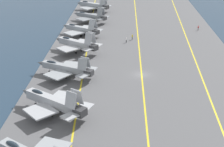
{
  "coord_description": "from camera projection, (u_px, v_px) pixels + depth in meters",
  "views": [
    {
      "loc": [
        -79.29,
        4.25,
        35.0
      ],
      "look_at": [
        -5.38,
        7.26,
        2.9
      ],
      "focal_mm": 55.0,
      "sensor_mm": 36.0,
      "label": 1
    }
  ],
  "objects": [
    {
      "name": "ground_plane",
      "position": [
        142.0,
        76.0,
        86.45
      ],
      "size": [
        2000.0,
        2000.0,
        0.0
      ],
      "primitive_type": "plane",
      "color": "#23384C"
    },
    {
      "name": "carrier_deck",
      "position": [
        142.0,
        75.0,
        86.37
      ],
      "size": [
        226.47,
        54.01,
        0.4
      ],
      "primitive_type": "cube",
      "color": "#565659",
      "rests_on": "ground"
    },
    {
      "name": "deck_stripe_foul_line",
      "position": [
        201.0,
        76.0,
        85.74
      ],
      "size": [
        203.66,
        8.97,
        0.01
      ],
      "primitive_type": "cube",
      "rotation": [
        0.0,
        0.0,
        -0.04
      ],
      "color": "yellow",
      "rests_on": "carrier_deck"
    },
    {
      "name": "deck_stripe_centerline",
      "position": [
        142.0,
        75.0,
        86.29
      ],
      "size": [
        203.82,
        0.36,
        0.01
      ],
      "primitive_type": "cube",
      "color": "yellow",
      "rests_on": "carrier_deck"
    },
    {
      "name": "deck_stripe_edge_line",
      "position": [
        83.0,
        74.0,
        86.85
      ],
      "size": [
        203.56,
        11.0,
        0.01
      ],
      "primitive_type": "cube",
      "rotation": [
        0.0,
        0.0,
        0.05
      ],
      "color": "yellow",
      "rests_on": "carrier_deck"
    },
    {
      "name": "parked_jet_third",
      "position": [
        53.0,
        101.0,
        67.77
      ],
      "size": [
        13.3,
        16.34,
        6.55
      ],
      "color": "#A8AAAF",
      "rests_on": "carrier_deck"
    },
    {
      "name": "parked_jet_fourth",
      "position": [
        65.0,
        68.0,
        84.34
      ],
      "size": [
        12.29,
        16.08,
        5.83
      ],
      "color": "#93999E",
      "rests_on": "carrier_deck"
    },
    {
      "name": "parked_jet_fifth",
      "position": [
        76.0,
        43.0,
        100.55
      ],
      "size": [
        13.04,
        15.18,
        6.92
      ],
      "color": "#A8AAAF",
      "rests_on": "carrier_deck"
    },
    {
      "name": "parked_jet_sixth",
      "position": [
        81.0,
        29.0,
        115.66
      ],
      "size": [
        13.05,
        14.82,
        6.26
      ],
      "color": "#9EA3A8",
      "rests_on": "carrier_deck"
    },
    {
      "name": "parked_jet_seventh",
      "position": [
        90.0,
        16.0,
        132.27
      ],
      "size": [
        12.73,
        15.01,
        6.05
      ],
      "color": "gray",
      "rests_on": "carrier_deck"
    },
    {
      "name": "parked_jet_eighth",
      "position": [
        93.0,
        5.0,
        149.31
      ],
      "size": [
        13.38,
        16.25,
        6.13
      ],
      "color": "#9EA3A8",
      "rests_on": "carrier_deck"
    },
    {
      "name": "crew_red_vest",
      "position": [
        198.0,
        28.0,
        122.32
      ],
      "size": [
        0.4,
        0.45,
        1.7
      ],
      "color": "#383328",
      "rests_on": "carrier_deck"
    },
    {
      "name": "crew_yellow_vest",
      "position": [
        132.0,
        37.0,
        112.2
      ],
      "size": [
        0.46,
        0.41,
        1.83
      ],
      "color": "#4C473D",
      "rests_on": "carrier_deck"
    },
    {
      "name": "crew_white_vest",
      "position": [
        126.0,
        40.0,
        109.41
      ],
      "size": [
        0.44,
        0.35,
        1.69
      ],
      "color": "#232328",
      "rests_on": "carrier_deck"
    }
  ]
}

